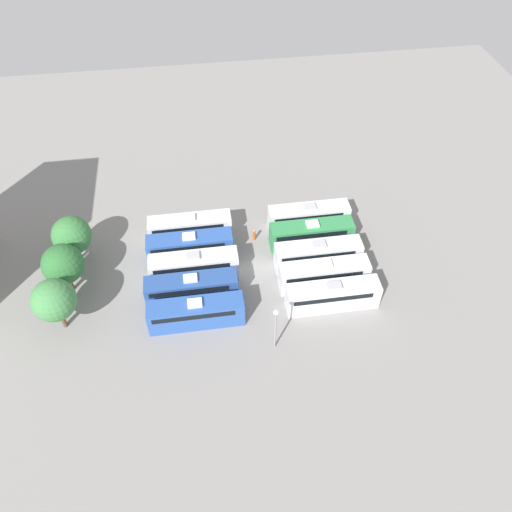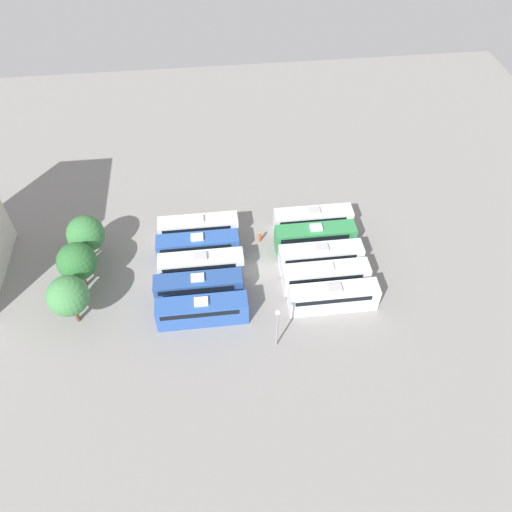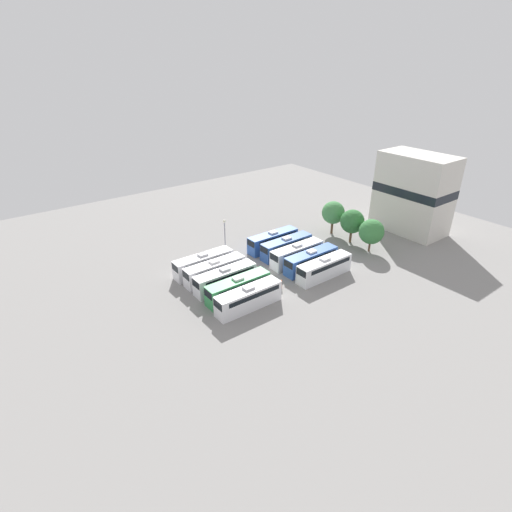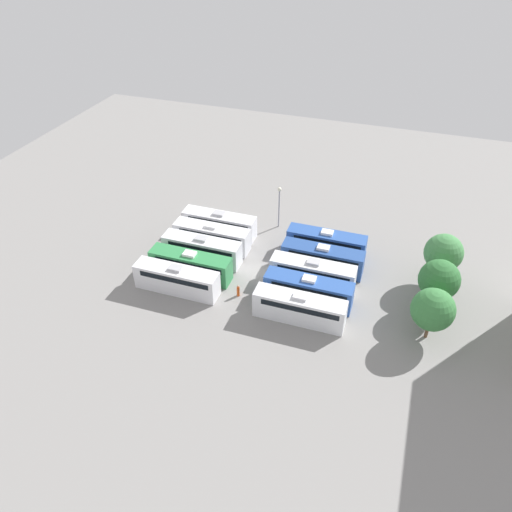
% 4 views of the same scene
% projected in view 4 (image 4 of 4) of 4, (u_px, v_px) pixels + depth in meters
% --- Properties ---
extents(ground_plane, '(113.11, 113.11, 0.00)m').
position_uv_depth(ground_plane, '(256.00, 271.00, 66.26)').
color(ground_plane, gray).
extents(bus_0, '(2.58, 10.81, 3.69)m').
position_uv_depth(bus_0, '(220.00, 223.00, 72.42)').
color(bus_0, white).
rests_on(bus_0, ground_plane).
extents(bus_1, '(2.58, 10.81, 3.69)m').
position_uv_depth(bus_1, '(212.00, 236.00, 69.81)').
color(bus_1, silver).
rests_on(bus_1, ground_plane).
extents(bus_2, '(2.58, 10.81, 3.69)m').
position_uv_depth(bus_2, '(202.00, 249.00, 67.29)').
color(bus_2, silver).
rests_on(bus_2, ground_plane).
extents(bus_3, '(2.58, 10.81, 3.69)m').
position_uv_depth(bus_3, '(191.00, 264.00, 64.49)').
color(bus_3, '#338C4C').
rests_on(bus_3, ground_plane).
extents(bus_4, '(2.58, 10.81, 3.69)m').
position_uv_depth(bus_4, '(177.00, 279.00, 62.08)').
color(bus_4, silver).
rests_on(bus_4, ground_plane).
extents(bus_5, '(2.58, 10.81, 3.69)m').
position_uv_depth(bus_5, '(326.00, 243.00, 68.47)').
color(bus_5, '#2D56A8').
rests_on(bus_5, ground_plane).
extents(bus_6, '(2.58, 10.81, 3.69)m').
position_uv_depth(bus_6, '(323.00, 258.00, 65.60)').
color(bus_6, '#284C93').
rests_on(bus_6, ground_plane).
extents(bus_7, '(2.58, 10.81, 3.69)m').
position_uv_depth(bus_7, '(313.00, 273.00, 63.07)').
color(bus_7, silver).
rests_on(bus_7, ground_plane).
extents(bus_8, '(2.58, 10.81, 3.69)m').
position_uv_depth(bus_8, '(309.00, 290.00, 60.40)').
color(bus_8, '#2D56A8').
rests_on(bus_8, ground_plane).
extents(bus_9, '(2.58, 10.81, 3.69)m').
position_uv_depth(bus_9, '(300.00, 307.00, 57.82)').
color(bus_9, silver).
rests_on(bus_9, ground_plane).
extents(worker_person, '(0.36, 0.36, 1.66)m').
position_uv_depth(worker_person, '(238.00, 291.00, 61.87)').
color(worker_person, '#CC4C19').
rests_on(worker_person, ground_plane).
extents(light_pole, '(0.60, 0.60, 6.62)m').
position_uv_depth(light_pole, '(279.00, 200.00, 72.45)').
color(light_pole, gray).
rests_on(light_pole, ground_plane).
extents(tree_0, '(4.77, 4.77, 7.10)m').
position_uv_depth(tree_0, '(444.00, 253.00, 61.67)').
color(tree_0, brown).
rests_on(tree_0, ground_plane).
extents(tree_1, '(4.79, 4.79, 6.91)m').
position_uv_depth(tree_1, '(439.00, 280.00, 57.72)').
color(tree_1, brown).
rests_on(tree_1, ground_plane).
extents(tree_2, '(4.81, 4.81, 6.55)m').
position_uv_depth(tree_2, '(433.00, 310.00, 54.14)').
color(tree_2, brown).
rests_on(tree_2, ground_plane).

